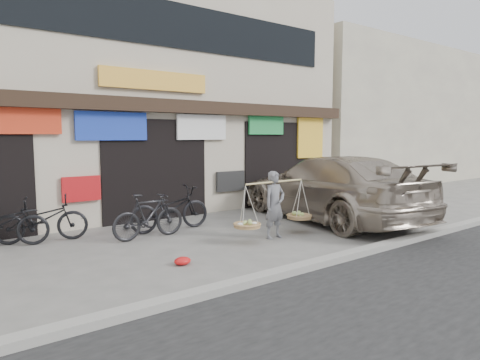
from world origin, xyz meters
TOP-DOWN VIEW (x-y plane):
  - ground at (0.00, 0.00)m, footprint 70.00×70.00m
  - kerb at (0.00, -2.00)m, footprint 70.00×0.25m
  - shophouse_block at (-0.00, 6.42)m, footprint 14.00×6.32m
  - neighbor_east at (13.50, 7.00)m, footprint 12.00×7.00m
  - street_vendor at (1.15, 0.02)m, footprint 2.13×0.60m
  - bike_0 at (-3.06, 2.77)m, footprint 1.98×1.11m
  - bike_1 at (-1.10, 1.66)m, footprint 1.68×0.50m
  - bike_2 at (-0.34, 2.10)m, footprint 2.03×0.78m
  - suv at (3.73, 0.69)m, footprint 3.29×6.27m
  - red_bag at (-1.48, -0.49)m, footprint 0.31×0.25m

SIDE VIEW (x-z plane):
  - ground at x=0.00m, z-range 0.00..0.00m
  - kerb at x=0.00m, z-range 0.00..0.12m
  - red_bag at x=-1.48m, z-range 0.00..0.14m
  - bike_0 at x=-3.06m, z-range 0.00..0.99m
  - bike_1 at x=-1.10m, z-range 0.00..1.01m
  - bike_2 at x=-0.34m, z-range 0.00..1.05m
  - street_vendor at x=1.15m, z-range -0.07..1.43m
  - suv at x=3.73m, z-range 0.00..1.73m
  - neighbor_east at x=13.50m, z-range 0.00..6.40m
  - shophouse_block at x=0.00m, z-range -0.05..6.95m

